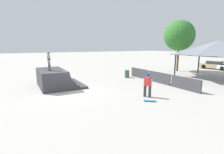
% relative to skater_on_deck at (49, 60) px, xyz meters
% --- Properties ---
extents(ground_plane, '(160.00, 160.00, 0.00)m').
position_rel_skater_on_deck_xyz_m(ground_plane, '(1.88, 1.09, -2.46)').
color(ground_plane, '#ADA8A0').
extents(quarter_pipe_ramp, '(4.32, 3.65, 1.56)m').
position_rel_skater_on_deck_xyz_m(quarter_pipe_ramp, '(-0.65, 0.51, -1.75)').
color(quarter_pipe_ramp, '#38383D').
rests_on(quarter_pipe_ramp, ground).
extents(skater_on_deck, '(0.67, 0.24, 1.57)m').
position_rel_skater_on_deck_xyz_m(skater_on_deck, '(0.00, 0.00, 0.00)').
color(skater_on_deck, '#4C4C51').
rests_on(skater_on_deck, quarter_pipe_ramp).
extents(skateboard_on_deck, '(0.82, 0.34, 0.09)m').
position_rel_skater_on_deck_xyz_m(skateboard_on_deck, '(-0.50, 0.07, -0.84)').
color(skateboard_on_deck, silver).
rests_on(skateboard_on_deck, quarter_pipe_ramp).
extents(bystander_walking, '(0.64, 0.41, 1.71)m').
position_rel_skater_on_deck_xyz_m(bystander_walking, '(5.85, 5.65, -1.45)').
color(bystander_walking, '#2D2D33').
rests_on(bystander_walking, ground).
extents(skateboard_on_ground, '(0.64, 0.77, 0.09)m').
position_rel_skater_on_deck_xyz_m(skateboard_on_ground, '(6.73, 5.12, -2.40)').
color(skateboard_on_ground, red).
rests_on(skateboard_on_ground, ground).
extents(barrier_fence, '(9.11, 0.12, 1.05)m').
position_rel_skater_on_deck_xyz_m(barrier_fence, '(2.63, 9.79, -1.93)').
color(barrier_fence, '#3D3D42').
rests_on(barrier_fence, ground).
extents(pavilion_shelter, '(8.31, 5.09, 4.14)m').
position_rel_skater_on_deck_xyz_m(pavilion_shelter, '(4.33, 16.22, 0.88)').
color(pavilion_shelter, '#2D2D33').
rests_on(pavilion_shelter, ground).
extents(tree_beside_pavilion, '(4.21, 4.21, 7.11)m').
position_rel_skater_on_deck_xyz_m(tree_beside_pavilion, '(-2.21, 17.94, 2.53)').
color(tree_beside_pavilion, brown).
rests_on(tree_beside_pavilion, ground).
extents(trash_bin, '(0.52, 0.52, 0.85)m').
position_rel_skater_on_deck_xyz_m(trash_bin, '(-1.27, 8.63, -2.03)').
color(trash_bin, '#385B3D').
rests_on(trash_bin, ground).
extents(parked_car_tan, '(4.66, 2.46, 1.27)m').
position_rel_skater_on_deck_xyz_m(parked_car_tan, '(-0.80, 24.70, -1.85)').
color(parked_car_tan, tan).
rests_on(parked_car_tan, ground).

